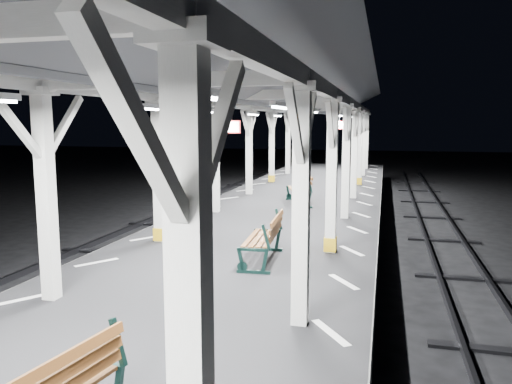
% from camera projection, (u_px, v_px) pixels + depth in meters
% --- Properties ---
extents(ground, '(120.00, 120.00, 0.00)m').
position_uv_depth(ground, '(213.00, 322.00, 9.53)').
color(ground, black).
rests_on(ground, ground).
extents(platform, '(6.00, 50.00, 1.00)m').
position_uv_depth(platform, '(213.00, 297.00, 9.47)').
color(platform, black).
rests_on(platform, ground).
extents(hazard_stripes_left, '(1.00, 48.00, 0.01)m').
position_uv_depth(hazard_stripes_left, '(97.00, 262.00, 10.00)').
color(hazard_stripes_left, silver).
rests_on(hazard_stripes_left, platform).
extents(hazard_stripes_right, '(1.00, 48.00, 0.01)m').
position_uv_depth(hazard_stripes_right, '(344.00, 282.00, 8.79)').
color(hazard_stripes_right, silver).
rests_on(hazard_stripes_right, platform).
extents(track_right, '(2.20, 60.00, 0.16)m').
position_uv_depth(track_right, '(497.00, 348.00, 8.29)').
color(track_right, '#2D2D33').
rests_on(track_right, ground).
extents(canopy, '(5.40, 49.00, 4.65)m').
position_uv_depth(canopy, '(209.00, 79.00, 8.88)').
color(canopy, silver).
rests_on(canopy, platform).
extents(bench_mid, '(0.78, 1.80, 0.96)m').
position_uv_depth(bench_mid, '(266.00, 237.00, 10.01)').
color(bench_mid, black).
rests_on(bench_mid, platform).
extents(bench_far, '(1.20, 1.98, 1.01)m').
position_uv_depth(bench_far, '(302.00, 188.00, 17.12)').
color(bench_far, black).
rests_on(bench_far, platform).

